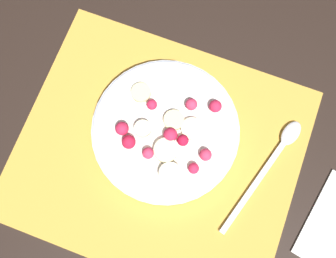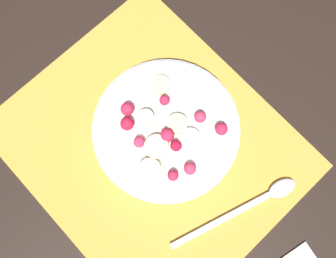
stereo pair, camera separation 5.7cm
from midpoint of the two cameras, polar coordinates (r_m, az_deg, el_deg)
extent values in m
plane|color=black|center=(0.61, -4.04, -4.15)|extent=(3.00, 3.00, 0.00)
cube|color=gold|center=(0.60, -4.06, -4.11)|extent=(0.44, 0.38, 0.01)
cylinder|color=silver|center=(0.59, -2.68, -1.13)|extent=(0.23, 0.23, 0.03)
torus|color=silver|center=(0.58, -2.73, -0.90)|extent=(0.23, 0.23, 0.01)
cylinder|color=white|center=(0.58, -2.75, -0.81)|extent=(0.21, 0.21, 0.00)
cylinder|color=beige|center=(0.57, -1.87, 0.70)|extent=(0.04, 0.04, 0.01)
cylinder|color=beige|center=(0.56, -3.25, -4.18)|extent=(0.05, 0.05, 0.01)
cylinder|color=#F4EAB7|center=(0.57, -6.63, -0.63)|extent=(0.03, 0.03, 0.01)
cylinder|color=beige|center=(0.59, -6.83, 4.93)|extent=(0.04, 0.04, 0.01)
cylinder|color=#F4EAB7|center=(0.57, 0.92, -0.62)|extent=(0.04, 0.04, 0.01)
cylinder|color=#F4EAB7|center=(0.56, -2.54, -7.48)|extent=(0.04, 0.04, 0.01)
sphere|color=#D12347|center=(0.58, -5.23, 3.12)|extent=(0.02, 0.02, 0.02)
sphere|color=red|center=(0.57, -8.81, -2.61)|extent=(0.02, 0.02, 0.02)
sphere|color=#DB3356|center=(0.56, 2.93, -4.59)|extent=(0.02, 0.02, 0.02)
sphere|color=#D12347|center=(0.57, 4.51, 2.88)|extent=(0.02, 0.02, 0.02)
sphere|color=#D12347|center=(0.56, 1.06, -6.67)|extent=(0.02, 0.02, 0.02)
sphere|color=#D12347|center=(0.57, -9.79, -0.56)|extent=(0.02, 0.02, 0.02)
sphere|color=#DB3356|center=(0.56, -5.89, -4.33)|extent=(0.02, 0.02, 0.02)
sphere|color=#D12347|center=(0.56, -2.45, -1.53)|extent=(0.02, 0.02, 0.02)
sphere|color=#B21433|center=(0.56, -0.53, -2.38)|extent=(0.02, 0.02, 0.02)
sphere|color=#DB3356|center=(0.57, 0.83, 3.16)|extent=(0.02, 0.02, 0.02)
cube|color=silver|center=(0.60, 10.29, -9.37)|extent=(0.06, 0.17, 0.00)
ellipsoid|color=silver|center=(0.62, 15.86, -1.19)|extent=(0.04, 0.05, 0.01)
camera|label=1|loc=(0.03, -92.94, -12.82)|focal=40.00mm
camera|label=2|loc=(0.03, 87.06, 12.82)|focal=40.00mm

